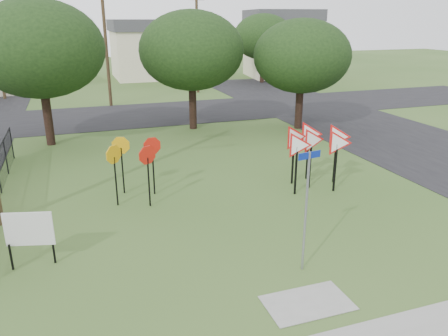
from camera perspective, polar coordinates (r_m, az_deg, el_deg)
The scene contains 16 objects.
ground at distance 12.57m, azimuth 5.39°, elevation -11.07°, with size 140.00×140.00×0.00m, color #31501E.
street_right at distance 26.65m, azimuth 20.32°, elevation 4.16°, with size 8.00×50.00×0.02m, color black.
street_far at distance 30.86m, azimuth -10.11°, elevation 6.93°, with size 60.00×8.00×0.02m, color black.
curb_pad at distance 10.78m, azimuth 10.85°, elevation -16.92°, with size 2.00×1.20×0.02m, color gray.
street_name_sign at distance 11.17m, azimuth 10.69°, elevation -4.78°, with size 0.66×0.14×3.23m.
stop_sign_cluster at distance 15.78m, azimuth -11.69°, elevation 1.56°, with size 2.05×1.77×2.22m.
yield_sign_cluster at distance 17.05m, azimuth 11.71°, elevation 3.34°, with size 3.05×2.03×2.45m.
info_board at distance 12.52m, azimuth -24.11°, elevation -7.52°, with size 1.22×0.36×1.57m.
far_pole_a at distance 34.00m, azimuth -15.17°, elevation 15.49°, with size 1.40×0.24×9.00m.
far_pole_b at distance 39.37m, azimuth -3.52°, elevation 16.10°, with size 1.40×0.24×8.50m.
house_mid at distance 50.70m, azimuth -9.57°, elevation 15.15°, with size 8.40×8.40×6.20m.
house_right at distance 51.21m, azimuth 7.47°, elevation 15.84°, with size 8.30×8.30×7.20m.
tree_near_left at distance 23.94m, azimuth -23.04°, elevation 14.11°, with size 6.40×6.40×7.27m.
tree_near_mid at distance 25.79m, azimuth -4.27°, elevation 15.04°, with size 6.00×6.00×6.80m.
tree_near_right at distance 26.20m, azimuth 10.13°, elevation 14.17°, with size 5.60×5.60×6.33m.
tree_far_right at distance 45.85m, azimuth 5.13°, elevation 16.69°, with size 6.00×6.00×6.80m.
Camera 1 is at (-4.64, -9.86, 6.26)m, focal length 35.00 mm.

